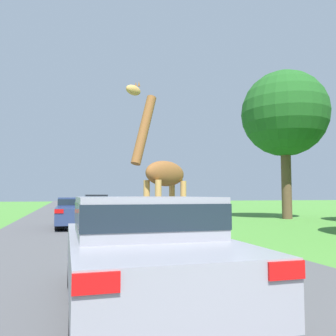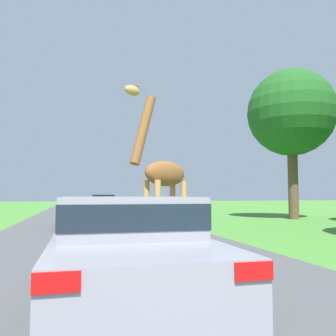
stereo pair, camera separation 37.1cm
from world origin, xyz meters
name	(u,v)px [view 1 (the left image)]	position (x,y,z in m)	size (l,w,h in m)	color
road	(82,212)	(0.00, 30.00, 0.00)	(7.85, 120.00, 0.00)	#4C4C4F
giraffe_near_road	(162,175)	(1.67, 10.90, 2.10)	(2.43, 1.83, 4.87)	tan
car_lead_maroon	(142,246)	(-0.27, 4.67, 0.77)	(1.88, 4.27, 1.43)	gray
car_queue_right	(96,204)	(0.90, 27.24, 0.78)	(1.75, 4.00, 1.46)	black
car_queue_left	(78,211)	(-0.74, 16.57, 0.71)	(1.89, 4.29, 1.33)	navy
tree_centre_back	(285,114)	(11.67, 18.81, 6.44)	(5.31, 5.31, 9.14)	brown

